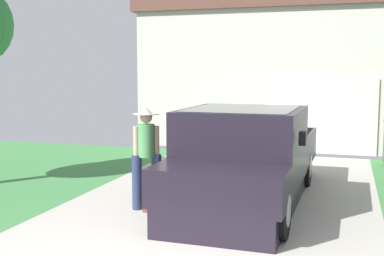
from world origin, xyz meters
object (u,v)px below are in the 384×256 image
Objects in this scene: pickup_truck at (245,161)px; handbag at (154,205)px; person_with_hat at (147,155)px; house_with_garage at (285,65)px.

handbag is at bearing 35.72° from pickup_truck.
person_with_hat is 4.28× the size of handbag.
handbag is 0.05× the size of house_with_garage.
person_with_hat is at bearing 140.19° from handbag.
pickup_truck is 3.07× the size of person_with_hat.
pickup_truck is 13.16× the size of handbag.
house_with_garage reaches higher than pickup_truck.
house_with_garage is (1.02, 9.80, 1.54)m from person_with_hat.
house_with_garage is (-0.47, 9.06, 1.69)m from pickup_truck.
pickup_truck is 1.70m from handbag.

